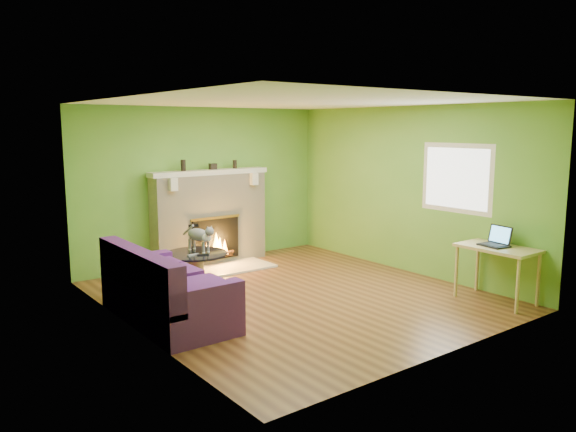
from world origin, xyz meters
The scene contains 22 objects.
floor centered at (0.00, 0.00, 0.00)m, with size 5.00×5.00×0.00m, color #532C17.
ceiling centered at (0.00, 0.00, 2.60)m, with size 5.00×5.00×0.00m, color white.
wall_back centered at (0.00, 2.50, 1.30)m, with size 5.00×5.00×0.00m, color #55922F.
wall_front centered at (0.00, -2.50, 1.30)m, with size 5.00×5.00×0.00m, color #55922F.
wall_left centered at (-2.25, 0.00, 1.30)m, with size 5.00×5.00×0.00m, color #55922F.
wall_right centered at (2.25, 0.00, 1.30)m, with size 5.00×5.00×0.00m, color #55922F.
window_frame centered at (2.24, -0.90, 1.55)m, with size 1.20×1.20×0.00m, color silver.
window_pane centered at (2.23, -0.90, 1.55)m, with size 1.06×1.06×0.00m, color white.
fireplace centered at (0.00, 2.32, 0.77)m, with size 2.10×0.46×1.58m.
hearth centered at (0.00, 1.80, 0.01)m, with size 1.50×0.75×0.03m, color beige.
mantel centered at (0.00, 2.30, 1.54)m, with size 2.10×0.28×0.08m, color beige.
sofa centered at (-1.86, 0.16, 0.35)m, with size 0.90×2.00×0.90m.
coffee_table centered at (-0.90, 1.15, 0.29)m, with size 0.90×0.90×0.51m.
desk centered at (1.95, -1.80, 0.65)m, with size 0.58×0.99×0.74m.
cat centered at (-0.82, 1.20, 0.71)m, with size 0.23×0.64×0.40m, color slate, non-canonical shape.
remote_silver centered at (-1.00, 1.03, 0.52)m, with size 0.17×0.04×0.02m, color #949597.
remote_black centered at (-0.88, 0.97, 0.52)m, with size 0.16×0.04×0.02m, color black.
laptop centered at (1.93, -1.75, 0.87)m, with size 0.31×0.35×0.26m, color black, non-canonical shape.
fire_tools centered at (-0.50, 1.95, 0.40)m, with size 0.20×0.20×0.74m, color black, non-canonical shape.
mantel_vase_left centered at (-0.46, 2.33, 1.67)m, with size 0.08×0.08×0.18m, color black.
mantel_vase_right centered at (0.51, 2.33, 1.65)m, with size 0.07×0.07×0.14m, color black.
mantel_box centered at (0.08, 2.33, 1.63)m, with size 0.12×0.08×0.10m, color black.
Camera 1 is at (-4.55, -5.84, 2.28)m, focal length 35.00 mm.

